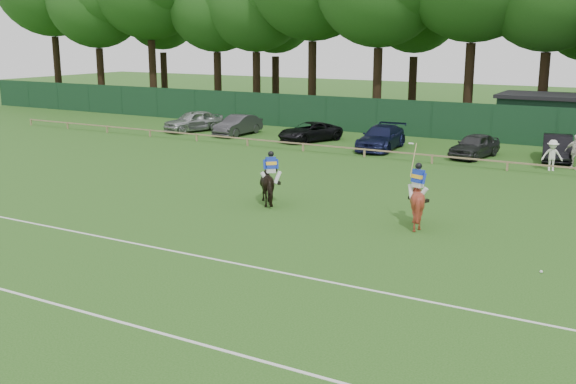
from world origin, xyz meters
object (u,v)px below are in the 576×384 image
Objects in this scene: sedan_grey at (238,125)px; spectator_mid at (575,152)px; sedan_silver at (194,121)px; suv_black at (310,132)px; polo_ball at (541,272)px; utility_shed at (565,118)px; spectator_left at (552,155)px; hatch_grey at (475,146)px; horse_dark at (271,184)px; estate_black at (557,148)px; sedan_navy at (381,138)px; horse_chestnut at (417,201)px.

spectator_mid is (22.12, -1.44, 0.22)m from sedan_grey.
sedan_silver is 1.00× the size of suv_black.
utility_shed is (-3.25, 27.23, 1.49)m from polo_ball.
spectator_left is at bearing -5.59° from sedan_grey.
spectator_left is at bearing -11.37° from hatch_grey.
spectator_left is (21.16, -2.55, 0.11)m from sedan_grey.
hatch_grey is at bearing -1.01° from sedan_grey.
spectator_left is 1.47m from spectator_mid.
horse_dark reaches higher than estate_black.
sedan_silver is 24.76m from estate_black.
utility_shed reaches higher than sedan_grey.
spectator_left reaches higher than suv_black.
polo_ball is at bearing -59.73° from sedan_navy.
horse_dark reaches higher than sedan_silver.
hatch_grey is at bearing -111.28° from utility_shed.
horse_chestnut is 0.22× the size of utility_shed.
utility_shed reaches higher than suv_black.
horse_chestnut is at bearing 147.76° from polo_ball.
polo_ball is at bearing -37.61° from sedan_grey.
estate_black is 48.37× the size of polo_ball.
hatch_grey is (4.50, 15.03, -0.15)m from horse_dark.
estate_black is at bearing 3.36° from sedan_navy.
polo_ball is (23.44, -18.91, -0.65)m from sedan_grey.
suv_black is 2.44× the size of spectator_mid.
horse_chestnut is 13.51m from spectator_left.
horse_dark is 15.05m from sedan_navy.
sedan_silver is 3.80m from sedan_grey.
horse_chestnut reaches higher than spectator_left.
suv_black is (9.48, 0.06, -0.14)m from sedan_silver.
utility_shed is (9.19, 9.03, 0.81)m from sedan_navy.
utility_shed reaches higher than spectator_mid.
utility_shed reaches higher than horse_chestnut.
utility_shed is (1.69, 24.12, 0.63)m from horse_chestnut.
hatch_grey is 2.49× the size of spectator_left.
sedan_silver is at bearing -169.54° from spectator_mid.
horse_dark is at bearing -127.45° from estate_black.
sedan_silver is at bearing -13.67° from horse_chestnut.
horse_chestnut is 1.13× the size of spectator_left.
spectator_mid is (5.43, -0.77, 0.23)m from hatch_grey.
spectator_mid is at bearing -2.44° from sedan_grey.
estate_black reaches higher than polo_ball.
horse_dark is at bearing -23.85° from sedan_silver.
suv_black is (-6.51, 15.71, -0.22)m from horse_dark.
polo_ball is (12.44, -18.21, -0.68)m from sedan_navy.
sedan_silver is 1.02× the size of estate_black.
spectator_mid reaches higher than sedan_navy.
sedan_grey is at bearing -170.22° from spectator_mid.
horse_chestnut is 0.41× the size of sedan_silver.
spectator_mid is (1.17, -2.04, 0.19)m from estate_black.
sedan_navy is 10.03m from estate_black.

